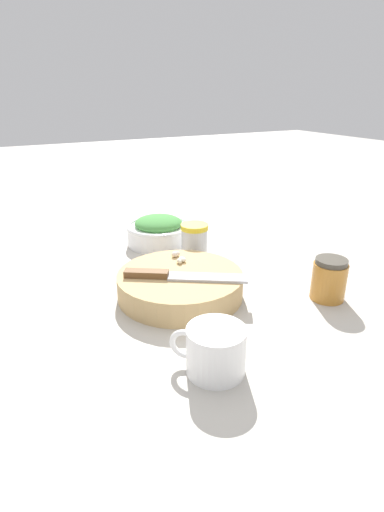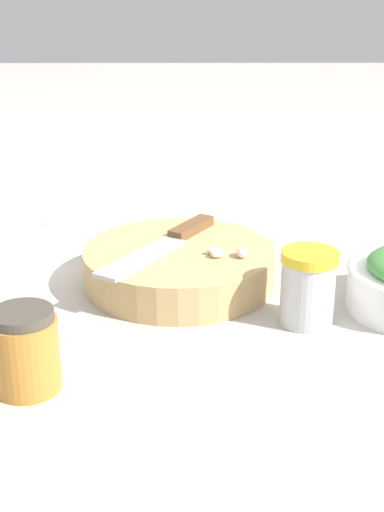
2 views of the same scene
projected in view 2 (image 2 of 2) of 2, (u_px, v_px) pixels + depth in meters
The scene contains 7 objects.
ground_plane at pixel (231, 310), 0.86m from camera, with size 5.00×5.00×0.00m, color #B2ADA3.
cutting_board at pixel (179, 266), 0.92m from camera, with size 0.25×0.25×0.05m.
chef_knife at pixel (167, 242), 0.92m from camera, with size 0.15×0.21×0.01m.
garlic_cloves at pixel (228, 253), 0.89m from camera, with size 0.05×0.02×0.01m.
spice_jar at pixel (308, 287), 0.81m from camera, with size 0.07×0.07×0.09m.
coffee_mug at pixel (11, 243), 0.97m from camera, with size 0.10×0.10×0.07m.
honey_jar at pixel (25, 351), 0.68m from camera, with size 0.07×0.07×0.08m.
Camera 2 is at (0.05, 0.77, 0.38)m, focal length 50.00 mm.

